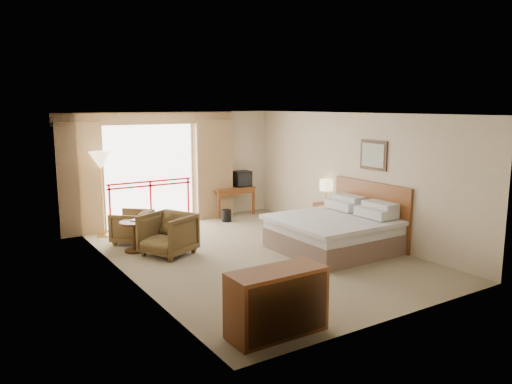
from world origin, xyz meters
TOP-DOWN VIEW (x-y plane):
  - floor at (0.00, 0.00)m, footprint 7.00×7.00m
  - ceiling at (0.00, 0.00)m, footprint 7.00×7.00m
  - wall_back at (0.00, 3.50)m, footprint 5.00×0.00m
  - wall_front at (0.00, -3.50)m, footprint 5.00×0.00m
  - wall_left at (-2.50, 0.00)m, footprint 0.00×7.00m
  - wall_right at (2.50, 0.00)m, footprint 0.00×7.00m
  - balcony_door at (-0.80, 3.48)m, footprint 2.40×0.00m
  - balcony_railing at (-0.80, 3.46)m, footprint 2.09×0.03m
  - curtain_left at (-2.45, 3.35)m, footprint 1.00×0.26m
  - curtain_right at (0.85, 3.35)m, footprint 1.00×0.26m
  - valance at (-0.80, 3.38)m, footprint 4.40×0.22m
  - hvac_vent at (1.30, 3.47)m, footprint 0.50×0.04m
  - bed at (1.50, -0.60)m, footprint 2.13×2.06m
  - headboard at (2.46, -0.60)m, footprint 0.06×2.10m
  - framed_art at (2.47, -0.60)m, footprint 0.04×0.72m
  - nightstand at (2.40, 0.71)m, footprint 0.48×0.56m
  - table_lamp at (2.40, 0.76)m, footprint 0.30×0.30m
  - phone at (2.35, 0.56)m, footprint 0.20×0.18m
  - desk at (1.37, 3.36)m, footprint 1.13×0.55m
  - tv at (1.67, 3.30)m, footprint 0.45×0.36m
  - coffee_maker at (1.02, 3.31)m, footprint 0.11×0.11m
  - cup at (1.17, 3.26)m, footprint 0.09×0.09m
  - wastebasket at (0.88, 2.73)m, footprint 0.28×0.28m
  - armchair_far at (-1.74, 2.10)m, footprint 1.05×1.05m
  - armchair_near at (-1.43, 0.89)m, footprint 1.18×1.17m
  - side_table at (-1.91, 1.45)m, footprint 0.55×0.55m
  - book at (-1.91, 1.45)m, footprint 0.24×0.26m
  - floor_lamp at (-2.09, 2.96)m, footprint 0.48×0.48m
  - dresser at (-1.60, -3.02)m, footprint 1.26×0.54m

SIDE VIEW (x-z plane):
  - floor at x=0.00m, z-range 0.00..0.00m
  - armchair_far at x=-1.74m, z-range -0.34..0.34m
  - armchair_near at x=-1.43m, z-range -0.41..0.41m
  - wastebasket at x=0.88m, z-range 0.00..0.30m
  - nightstand at x=2.40m, z-range 0.00..0.63m
  - bed at x=1.50m, z-range -0.11..0.86m
  - side_table at x=-1.91m, z-range 0.11..0.72m
  - dresser at x=-1.60m, z-range 0.00..0.84m
  - desk at x=1.37m, z-range 0.21..0.95m
  - book at x=-1.91m, z-range 0.60..0.62m
  - headboard at x=2.46m, z-range 0.00..1.30m
  - phone at x=2.35m, z-range 0.63..0.70m
  - cup at x=1.17m, z-range 0.74..0.83m
  - balcony_railing at x=-0.80m, z-range 0.30..1.32m
  - coffee_maker at x=1.02m, z-range 0.74..0.98m
  - tv at x=1.67m, z-range 0.74..1.14m
  - table_lamp at x=2.40m, z-range 0.78..1.31m
  - balcony_door at x=-0.80m, z-range 0.00..2.40m
  - curtain_left at x=-2.45m, z-range 0.00..2.50m
  - curtain_right at x=0.85m, z-range 0.00..2.50m
  - wall_left at x=-2.50m, z-range -2.15..4.85m
  - wall_right at x=2.50m, z-range -2.15..4.85m
  - wall_back at x=0.00m, z-range -1.15..3.85m
  - wall_front at x=0.00m, z-range -1.15..3.85m
  - floor_lamp at x=-2.09m, z-range 0.67..2.54m
  - framed_art at x=2.47m, z-range 1.55..2.15m
  - hvac_vent at x=1.30m, z-range 2.10..2.60m
  - valance at x=-0.80m, z-range 2.41..2.69m
  - ceiling at x=0.00m, z-range 2.70..2.70m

